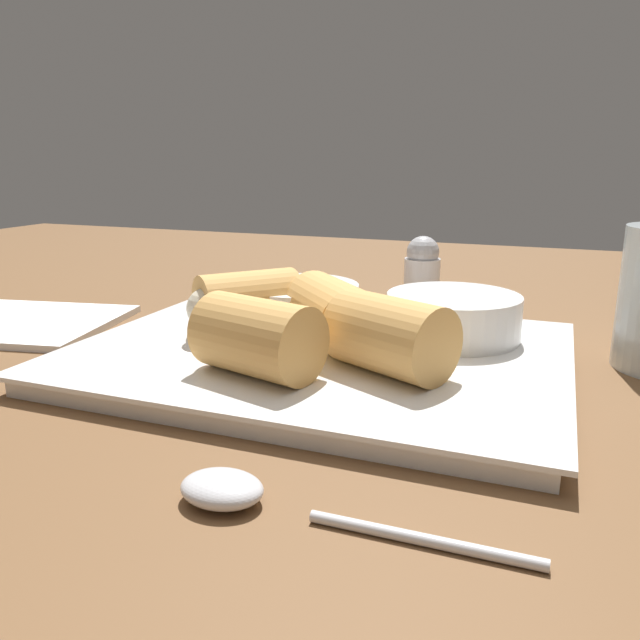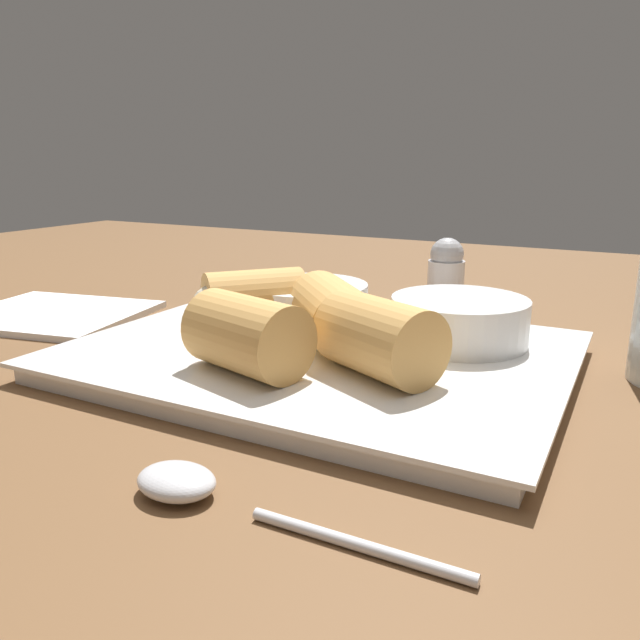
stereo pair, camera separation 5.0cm
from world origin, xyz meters
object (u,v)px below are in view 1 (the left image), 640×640
Objects in this scene: serving_plate at (320,356)px; salt_shaker at (422,272)px; dipping_bowl_far at (453,314)px; spoon at (247,495)px; napkin at (22,323)px; dipping_bowl_near at (297,303)px.

serving_plate is 4.80× the size of salt_shaker.
dipping_bowl_far is 24.59cm from spoon.
napkin is (-32.23, 19.08, -0.30)cm from spoon.
dipping_bowl_far reaches higher than serving_plate.
napkin is 2.59× the size of salt_shaker.
salt_shaker reaches higher than dipping_bowl_near.
dipping_bowl_near is at bearing 107.97° from spoon.
salt_shaker is (2.82, 20.78, 2.70)cm from serving_plate.
napkin is at bearing -147.32° from salt_shaker.
dipping_bowl_near is 17.20cm from salt_shaker.
napkin is (-24.67, -4.23, -2.98)cm from dipping_bowl_near.
dipping_bowl_near is (-3.83, 4.92, 2.52)cm from serving_plate.
salt_shaker reaches higher than serving_plate.
napkin is at bearing 178.61° from serving_plate.
serving_plate reaches higher than napkin.
serving_plate is 21.15cm from salt_shaker.
dipping_bowl_far reaches higher than spoon.
serving_plate is at bearing -146.11° from dipping_bowl_far.
dipping_bowl_near is 12.21cm from dipping_bowl_far.
napkin is (-28.50, 0.69, -0.46)cm from serving_plate.
serving_plate is 1.85× the size of napkin.
spoon is (-4.63, -24.00, -2.68)cm from dipping_bowl_far.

